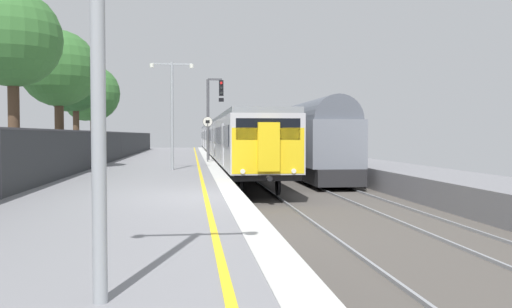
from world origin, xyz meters
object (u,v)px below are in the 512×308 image
object	(u,v)px
background_tree_left	(12,43)
background_tree_centre	(73,90)
background_tree_right	(90,96)
signal_gantry	(212,109)
platform_lamp_mid	(172,105)
commuter_train_at_platform	(223,139)
speed_limit_sign	(208,133)
background_tree_back	(61,71)
freight_train_adjacent_track	(266,137)

from	to	relation	value
background_tree_left	background_tree_centre	bearing A→B (deg)	92.22
background_tree_right	signal_gantry	bearing A→B (deg)	-42.03
platform_lamp_mid	commuter_train_at_platform	bearing A→B (deg)	81.23
speed_limit_sign	background_tree_back	bearing A→B (deg)	-140.13
freight_train_adjacent_track	signal_gantry	distance (m)	15.61
signal_gantry	speed_limit_sign	distance (m)	2.94
commuter_train_at_platform	freight_train_adjacent_track	bearing A→B (deg)	3.60
freight_train_adjacent_track	background_tree_left	xyz separation A→B (m)	(-13.55, -27.73, 3.68)
signal_gantry	background_tree_right	distance (m)	12.26
platform_lamp_mid	background_tree_back	world-z (taller)	background_tree_back
signal_gantry	background_tree_centre	bearing A→B (deg)	-178.61
freight_train_adjacent_track	speed_limit_sign	world-z (taller)	freight_train_adjacent_track
background_tree_back	platform_lamp_mid	bearing A→B (deg)	-13.78
speed_limit_sign	background_tree_back	world-z (taller)	background_tree_back
speed_limit_sign	background_tree_right	xyz separation A→B (m)	(-8.68, 10.64, 2.92)
freight_train_adjacent_track	background_tree_right	distance (m)	16.18
background_tree_centre	background_tree_back	distance (m)	8.24
speed_limit_sign	background_tree_back	xyz separation A→B (m)	(-7.04, -5.88, 2.89)
commuter_train_at_platform	background_tree_centre	world-z (taller)	background_tree_centre
speed_limit_sign	background_tree_centre	distance (m)	8.92
background_tree_right	commuter_train_at_platform	bearing A→B (deg)	30.05
commuter_train_at_platform	background_tree_right	bearing A→B (deg)	-149.95
signal_gantry	background_tree_back	bearing A→B (deg)	-131.51
commuter_train_at_platform	platform_lamp_mid	size ratio (longest dim) A/B	11.96
freight_train_adjacent_track	background_tree_right	xyz separation A→B (m)	(-14.53, -6.34, 3.21)
commuter_train_at_platform	background_tree_right	xyz separation A→B (m)	(-10.53, -6.09, 3.36)
commuter_train_at_platform	background_tree_left	size ratio (longest dim) A/B	8.34
signal_gantry	platform_lamp_mid	size ratio (longest dim) A/B	1.05
background_tree_right	background_tree_back	world-z (taller)	background_tree_right
background_tree_left	platform_lamp_mid	bearing A→B (deg)	31.51
platform_lamp_mid	background_tree_left	xyz separation A→B (m)	(-5.86, -3.59, 2.14)
background_tree_left	background_tree_right	size ratio (longest dim) A/B	1.03
speed_limit_sign	background_tree_right	distance (m)	14.04
speed_limit_sign	platform_lamp_mid	bearing A→B (deg)	-104.43
commuter_train_at_platform	background_tree_back	xyz separation A→B (m)	(-8.88, -22.61, 3.34)
platform_lamp_mid	background_tree_centre	size ratio (longest dim) A/B	0.83
freight_train_adjacent_track	background_tree_back	size ratio (longest dim) A/B	7.83
background_tree_back	background_tree_right	bearing A→B (deg)	95.69
freight_train_adjacent_track	platform_lamp_mid	world-z (taller)	platform_lamp_mid
freight_train_adjacent_track	background_tree_centre	world-z (taller)	background_tree_centre
background_tree_left	background_tree_back	bearing A→B (deg)	82.25
background_tree_left	background_tree_centre	size ratio (longest dim) A/B	1.19
commuter_train_at_platform	speed_limit_sign	distance (m)	16.84
commuter_train_at_platform	speed_limit_sign	xyz separation A→B (m)	(-1.85, -16.73, 0.45)
background_tree_left	background_tree_centre	xyz separation A→B (m)	(-0.50, 13.02, -0.73)
commuter_train_at_platform	background_tree_left	world-z (taller)	background_tree_left
speed_limit_sign	background_tree_back	distance (m)	9.61
speed_limit_sign	platform_lamp_mid	size ratio (longest dim) A/B	0.54
speed_limit_sign	background_tree_centre	xyz separation A→B (m)	(-8.21, 2.28, 2.66)
background_tree_centre	background_tree_back	bearing A→B (deg)	-81.85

